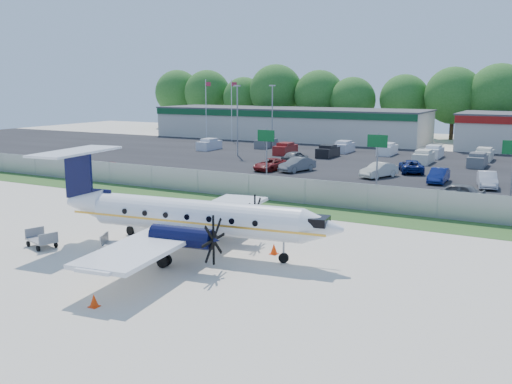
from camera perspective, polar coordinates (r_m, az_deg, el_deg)
The scene contains 30 objects.
ground at distance 32.58m, azimuth -5.04°, elevation -5.71°, with size 170.00×170.00×0.00m, color beige.
grass_verge at distance 42.78m, azimuth 3.82°, elevation -1.70°, with size 170.00×4.00×0.02m, color #2D561E.
access_road at distance 49.11m, azimuth 7.22°, elevation -0.13°, with size 170.00×8.00×0.02m, color black.
parking_lot at distance 68.88m, azimuth 13.57°, elevation 2.77°, with size 170.00×32.00×0.02m, color black.
perimeter_fence at distance 44.38m, azimuth 4.91°, elevation 0.05°, with size 120.00×0.06×1.99m.
building_west at distance 97.44m, azimuth 3.24°, elevation 6.86°, with size 46.40×12.40×5.24m.
sign_left at distance 55.38m, azimuth 1.03°, elevation 4.94°, with size 1.80×0.26×5.00m.
sign_mid at distance 51.29m, azimuth 12.04°, elevation 4.25°, with size 1.80×0.26×5.00m.
flagpole_west at distance 97.01m, azimuth -4.99°, elevation 8.60°, with size 1.06×0.12×10.00m.
flagpole_east at distance 94.36m, azimuth -2.42°, elevation 8.57°, with size 1.06×0.12×10.00m.
light_pole_nw at distance 74.21m, azimuth -1.87°, elevation 7.67°, with size 0.90×0.35×9.09m.
light_pole_sw at distance 82.99m, azimuth 1.64°, elevation 7.99°, with size 0.90×0.35×9.09m.
tree_line at distance 101.94m, azimuth 18.54°, elevation 5.01°, with size 112.00×6.00×14.00m, color #235C1B, non-canonical shape.
aircraft at distance 31.57m, azimuth -6.55°, elevation -2.38°, with size 17.54×17.24×5.38m.
pushback_tug at distance 35.81m, azimuth -10.49°, elevation -3.29°, with size 2.65×2.08×1.33m.
baggage_cart_near at distance 32.62m, azimuth -13.38°, elevation -5.08°, with size 2.25×1.83×1.03m.
baggage_cart_far at distance 34.95m, azimuth -20.65°, elevation -4.46°, with size 2.14×1.64×0.99m.
cone_nose at distance 31.49m, azimuth 1.80°, elevation -5.73°, with size 0.42×0.42×0.60m.
cone_port_wing at distance 25.26m, azimuth -15.90°, elevation -10.42°, with size 0.40×0.40×0.57m.
cone_starboard_wing at distance 46.58m, azimuth 3.12°, elevation -0.40°, with size 0.33×0.33×0.47m.
road_car_west at distance 60.62m, azimuth -14.10°, elevation 1.68°, with size 2.17×4.70×1.31m, color maroon.
road_car_mid at distance 47.91m, azimuth 19.23°, elevation -0.94°, with size 1.82×4.53×1.54m, color #595B5E.
parked_car_a at distance 61.84m, azimuth 1.50°, elevation 2.18°, with size 2.15×4.65×1.29m, color maroon.
parked_car_b at distance 61.18m, azimuth 4.13°, elevation 2.06°, with size 1.57×4.51×1.49m, color #595B5E.
parked_car_c at distance 58.41m, azimuth 12.16°, elevation 1.43°, with size 1.56×4.48×1.47m, color beige.
parked_car_d at distance 56.71m, azimuth 17.76°, elevation 0.88°, with size 1.47×4.22×1.39m, color navy.
parked_car_e at distance 55.55m, azimuth 22.06°, elevation 0.41°, with size 1.54×4.42×1.46m, color silver.
parked_car_f at distance 67.34m, azimuth 3.92°, elevation 2.86°, with size 1.80×4.47×1.52m, color #595B5E.
parked_car_g at distance 62.46m, azimuth 15.23°, elevation 1.89°, with size 2.26×4.91×1.36m, color navy.
far_parking_rows at distance 73.69m, azimuth 14.58°, elevation 3.22°, with size 56.00×10.00×1.60m, color gray, non-canonical shape.
Camera 1 is at (17.29, -26.04, 9.21)m, focal length 40.00 mm.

